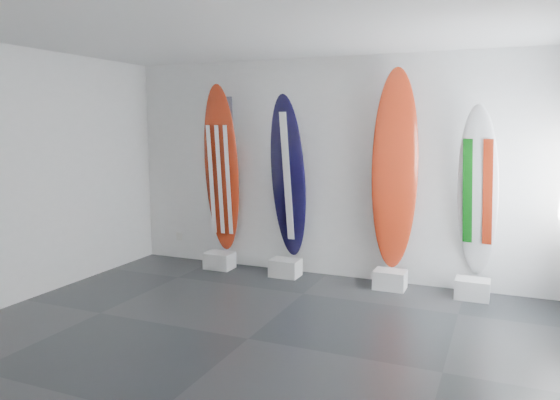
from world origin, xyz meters
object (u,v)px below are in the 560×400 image
at_px(surfboard_navy, 288,178).
at_px(surfboard_italy, 478,193).
at_px(surfboard_usa, 222,169).
at_px(surfboard_swiss, 395,171).

bearing_deg(surfboard_navy, surfboard_italy, 4.52).
bearing_deg(surfboard_navy, surfboard_usa, -175.48).
bearing_deg(surfboard_swiss, surfboard_navy, 166.99).
xyz_separation_m(surfboard_usa, surfboard_italy, (3.51, 0.00, -0.17)).
bearing_deg(surfboard_usa, surfboard_navy, -0.08).
relative_size(surfboard_navy, surfboard_swiss, 0.89).
distance_m(surfboard_navy, surfboard_swiss, 1.47).
bearing_deg(surfboard_usa, surfboard_italy, -0.08).
distance_m(surfboard_navy, surfboard_italy, 2.46).
height_order(surfboard_navy, surfboard_italy, surfboard_navy).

